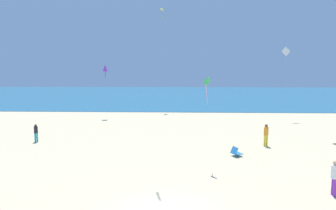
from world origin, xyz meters
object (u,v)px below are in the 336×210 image
object	(u,v)px
kite_white	(286,52)
kite_green	(207,83)
person_0	(36,132)
beach_chair_near_camera	(236,152)
person_2	(266,133)
kite_yellow	(162,9)
person_1	(335,175)
kite_purple	(105,68)

from	to	relation	value
kite_white	kite_green	bearing A→B (deg)	-121.58
person_0	kite_green	world-z (taller)	kite_green
beach_chair_near_camera	kite_green	world-z (taller)	kite_green
beach_chair_near_camera	person_2	world-z (taller)	person_2
person_2	kite_yellow	bearing A→B (deg)	3.91
person_0	kite_white	bearing A→B (deg)	118.72
person_1	person_0	bearing A→B (deg)	-22.27
beach_chair_near_camera	kite_white	distance (m)	18.53
person_1	kite_yellow	xyz separation A→B (m)	(-9.25, 28.64, 13.10)
person_0	person_2	distance (m)	17.56
kite_green	kite_purple	size ratio (longest dim) A/B	1.02
person_2	kite_yellow	distance (m)	25.57
person_1	person_2	xyz separation A→B (m)	(-0.48, 8.49, 0.02)
person_1	kite_green	distance (m)	7.60
kite_green	kite_purple	xyz separation A→B (m)	(-10.21, 17.36, 1.04)
beach_chair_near_camera	kite_white	xyz separation A→B (m)	(8.26, 14.85, 7.40)
kite_purple	kite_white	bearing A→B (deg)	-1.22
person_0	kite_purple	distance (m)	13.27
kite_purple	person_0	bearing A→B (deg)	-101.71
beach_chair_near_camera	person_2	distance (m)	3.82
person_0	person_2	world-z (taller)	person_2
kite_white	kite_purple	world-z (taller)	kite_white
person_1	person_2	bearing A→B (deg)	-82.17
person_0	kite_yellow	bearing A→B (deg)	157.89
kite_white	beach_chair_near_camera	bearing A→B (deg)	-119.07
kite_green	person_2	bearing A→B (deg)	44.23
kite_purple	kite_yellow	world-z (taller)	kite_yellow
beach_chair_near_camera	kite_white	world-z (taller)	kite_white
kite_green	kite_purple	world-z (taller)	kite_purple
kite_yellow	kite_green	bearing A→B (deg)	-81.03
person_2	kite_green	bearing A→B (deg)	114.63
person_0	kite_purple	bearing A→B (deg)	170.40
person_0	kite_yellow	distance (m)	25.15
beach_chair_near_camera	kite_yellow	world-z (taller)	kite_yellow
beach_chair_near_camera	person_1	bearing A→B (deg)	-85.13
person_0	kite_yellow	xyz separation A→B (m)	(8.78, 19.51, 13.21)
person_0	kite_yellow	size ratio (longest dim) A/B	0.80
beach_chair_near_camera	kite_purple	xyz separation A→B (m)	(-12.36, 15.29, 5.58)
beach_chair_near_camera	person_1	distance (m)	6.69
person_0	person_1	bearing A→B (deg)	65.26
person_0	kite_white	xyz separation A→B (m)	(23.11, 11.58, 6.86)
kite_yellow	kite_purple	bearing A→B (deg)	-129.99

